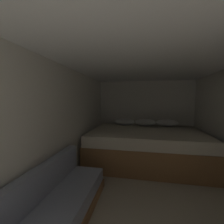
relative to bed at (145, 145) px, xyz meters
The scene contains 6 objects.
ground_plane 1.54m from the bed, 90.00° to the right, with size 6.77×6.77×0.00m, color #B2A893.
wall_back 1.10m from the bed, 90.00° to the left, with size 2.74×0.05×1.98m, color silver.
wall_left 2.10m from the bed, 132.00° to the right, with size 0.05×4.77×1.98m, color silver.
ceiling_slab 2.20m from the bed, 90.00° to the right, with size 2.74×4.77×0.05m, color white.
bed is the anchor object (origin of this frame).
sofa_left 2.50m from the bed, 114.67° to the right, with size 0.60×2.13×0.67m.
Camera 1 is at (-0.10, -0.28, 1.43)m, focal length 24.29 mm.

